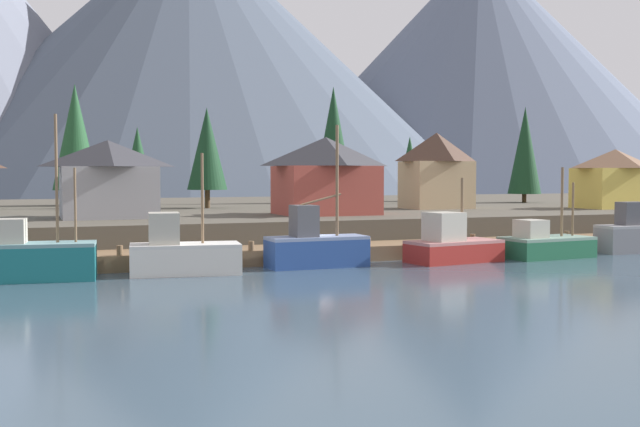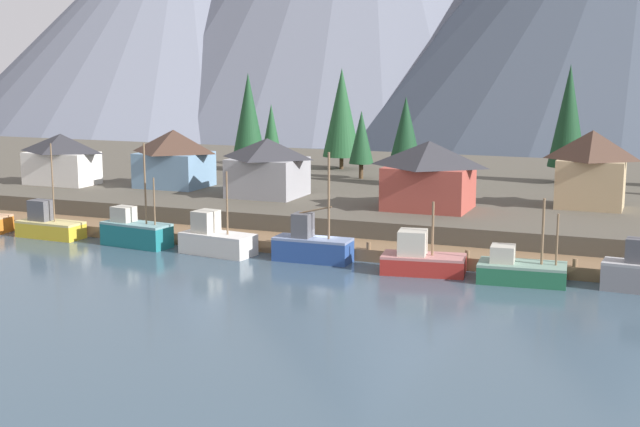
# 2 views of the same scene
# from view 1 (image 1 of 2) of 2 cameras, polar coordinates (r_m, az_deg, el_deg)

# --- Properties ---
(ground_plane) EXTENTS (400.00, 400.00, 1.00)m
(ground_plane) POSITION_cam_1_polar(r_m,az_deg,el_deg) (68.46, -6.35, -2.33)
(ground_plane) COLOR #384C5B
(dock) EXTENTS (80.00, 4.00, 1.60)m
(dock) POSITION_cam_1_polar(r_m,az_deg,el_deg) (51.20, -1.33, -2.98)
(dock) COLOR brown
(dock) RESTS_ON ground_plane
(shoreline_bank) EXTENTS (400.00, 56.00, 2.50)m
(shoreline_bank) POSITION_cam_1_polar(r_m,az_deg,el_deg) (79.98, -8.50, -0.33)
(shoreline_bank) COLOR #4C473D
(shoreline_bank) RESTS_ON ground_plane
(mountain_east_peak) EXTENTS (138.92, 138.92, 65.86)m
(mountain_east_peak) POSITION_cam_1_polar(r_m,az_deg,el_deg) (187.89, -9.63, 11.23)
(mountain_east_peak) COLOR #475160
(mountain_east_peak) RESTS_ON ground_plane
(mountain_far_ridge) EXTENTS (131.09, 131.09, 69.24)m
(mountain_far_ridge) POSITION_cam_1_polar(r_m,az_deg,el_deg) (225.00, 11.70, 10.27)
(mountain_far_ridge) COLOR slate
(mountain_far_ridge) RESTS_ON ground_plane
(fishing_boat_teal) EXTENTS (6.51, 3.19, 9.04)m
(fishing_boat_teal) POSITION_cam_1_polar(r_m,az_deg,el_deg) (44.56, -20.47, -3.11)
(fishing_boat_teal) COLOR #196B70
(fishing_boat_teal) RESTS_ON ground_plane
(fishing_boat_white) EXTENTS (6.56, 3.53, 7.00)m
(fishing_boat_white) POSITION_cam_1_polar(r_m,az_deg,el_deg) (45.14, -10.20, -2.94)
(fishing_boat_white) COLOR silver
(fishing_boat_white) RESTS_ON ground_plane
(fishing_boat_blue) EXTENTS (6.31, 2.50, 8.85)m
(fishing_boat_blue) POSITION_cam_1_polar(r_m,az_deg,el_deg) (47.87, -0.35, -2.48)
(fishing_boat_blue) COLOR navy
(fishing_boat_blue) RESTS_ON ground_plane
(fishing_boat_red) EXTENTS (6.63, 3.82, 5.53)m
(fishing_boat_red) POSITION_cam_1_polar(r_m,az_deg,el_deg) (51.21, 9.73, -2.32)
(fishing_boat_red) COLOR maroon
(fishing_boat_red) RESTS_ON ground_plane
(fishing_boat_green) EXTENTS (6.52, 3.73, 6.26)m
(fishing_boat_green) POSITION_cam_1_polar(r_m,az_deg,el_deg) (55.39, 16.33, -2.23)
(fishing_boat_green) COLOR #1E5B3D
(fishing_boat_green) RESTS_ON ground_plane
(fishing_boat_grey) EXTENTS (6.38, 2.63, 9.74)m
(fishing_boat_grey) POSITION_cam_1_polar(r_m,az_deg,el_deg) (61.45, 22.48, -1.45)
(fishing_boat_grey) COLOR gray
(fishing_boat_grey) RESTS_ON ground_plane
(house_grey) EXTENTS (7.16, 6.48, 5.83)m
(house_grey) POSITION_cam_1_polar(r_m,az_deg,el_deg) (60.02, -15.43, 2.55)
(house_grey) COLOR gray
(house_grey) RESTS_ON shoreline_bank
(house_yellow) EXTENTS (7.42, 4.94, 5.64)m
(house_yellow) POSITION_cam_1_polar(r_m,az_deg,el_deg) (79.00, 21.01, 2.47)
(house_yellow) COLOR gold
(house_yellow) RESTS_ON shoreline_bank
(house_red) EXTENTS (7.91, 6.36, 6.27)m
(house_red) POSITION_cam_1_polar(r_m,az_deg,el_deg) (62.45, 0.44, 2.88)
(house_red) COLOR #9E4238
(house_red) RESTS_ON shoreline_bank
(house_tan) EXTENTS (6.23, 4.72, 7.19)m
(house_tan) POSITION_cam_1_polar(r_m,az_deg,el_deg) (73.93, 8.62, 3.22)
(house_tan) COLOR tan
(house_tan) RESTS_ON shoreline_bank
(conifer_near_left) EXTENTS (3.76, 3.76, 10.94)m
(conifer_near_left) POSITION_cam_1_polar(r_m,az_deg,el_deg) (91.18, 14.94, 4.54)
(conifer_near_left) COLOR #4C3823
(conifer_near_left) RESTS_ON shoreline_bank
(conifer_near_right) EXTENTS (4.19, 4.19, 13.10)m
(conifer_near_right) POSITION_cam_1_polar(r_m,az_deg,el_deg) (87.11, 1.00, 5.70)
(conifer_near_right) COLOR #4C3823
(conifer_near_right) RESTS_ON shoreline_bank
(conifer_mid_right) EXTENTS (3.83, 3.83, 9.64)m
(conifer_mid_right) POSITION_cam_1_polar(r_m,az_deg,el_deg) (74.60, -8.37, 4.77)
(conifer_mid_right) COLOR #4C3823
(conifer_mid_right) RESTS_ON shoreline_bank
(conifer_back_left) EXTENTS (2.84, 2.84, 7.75)m
(conifer_back_left) POSITION_cam_1_polar(r_m,az_deg,el_deg) (92.53, 6.66, 3.68)
(conifer_back_left) COLOR #4C3823
(conifer_back_left) RESTS_ON shoreline_bank
(conifer_centre) EXTENTS (2.84, 2.84, 7.83)m
(conifer_centre) POSITION_cam_1_polar(r_m,az_deg,el_deg) (76.49, -13.36, 3.98)
(conifer_centre) COLOR #4C3823
(conifer_centre) RESTS_ON shoreline_bank
(conifer_far_left) EXTENTS (4.72, 4.72, 12.59)m
(conifer_far_left) POSITION_cam_1_polar(r_m,az_deg,el_deg) (83.69, -17.67, 5.42)
(conifer_far_left) COLOR #4C3823
(conifer_far_left) RESTS_ON shoreline_bank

